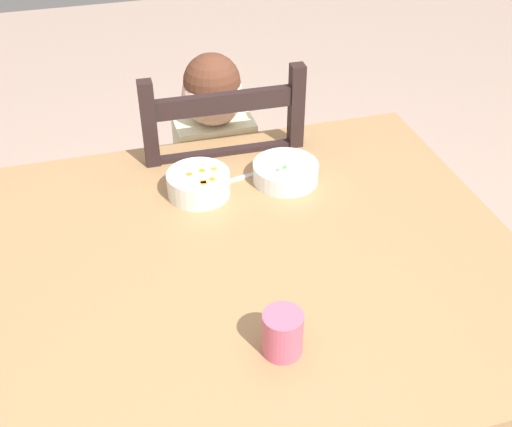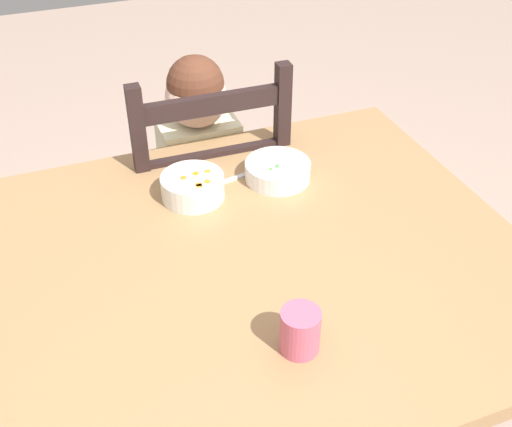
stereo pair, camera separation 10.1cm
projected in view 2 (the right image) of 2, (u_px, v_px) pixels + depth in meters
dining_table at (261, 292)px, 1.42m from camera, size 1.12×1.01×0.75m
dining_chair at (205, 214)px, 1.94m from camera, size 0.43×0.43×0.98m
child_figure at (203, 167)px, 1.84m from camera, size 0.32×0.31×0.96m
bowl_of_peas at (278, 170)px, 1.57m from camera, size 0.16×0.16×0.05m
bowl_of_carrots at (193, 186)px, 1.50m from camera, size 0.15×0.15×0.06m
spoon at (220, 183)px, 1.56m from camera, size 0.14×0.05×0.01m
drinking_cup at (300, 331)px, 1.12m from camera, size 0.07×0.07×0.09m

